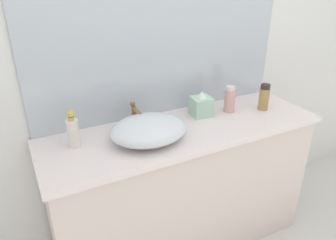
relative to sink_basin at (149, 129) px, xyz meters
name	(u,v)px	position (x,y,z in m)	size (l,w,h in m)	color
bathroom_wall_rear	(178,34)	(0.35, 0.33, 0.39)	(6.00, 0.06, 2.60)	silver
vanity_counter	(184,189)	(0.24, 0.04, -0.48)	(1.58, 0.51, 0.85)	beige
wall_mirror_panel	(164,8)	(0.24, 0.29, 0.55)	(1.55, 0.01, 1.21)	#B2BCC6
sink_basin	(149,129)	(0.00, 0.00, 0.00)	(0.40, 0.33, 0.12)	silver
faucet	(135,113)	(0.00, 0.18, 0.02)	(0.03, 0.14, 0.14)	brown
soap_dispenser	(73,132)	(-0.35, 0.11, 0.02)	(0.06, 0.06, 0.19)	silver
lotion_bottle	(264,97)	(0.79, 0.03, 0.02)	(0.06, 0.06, 0.16)	#A9834A
perfume_bottle	(230,99)	(0.59, 0.10, 0.02)	(0.07, 0.07, 0.16)	#DEA19F
tissue_box	(201,105)	(0.40, 0.13, 0.00)	(0.13, 0.13, 0.15)	#ADD5BC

